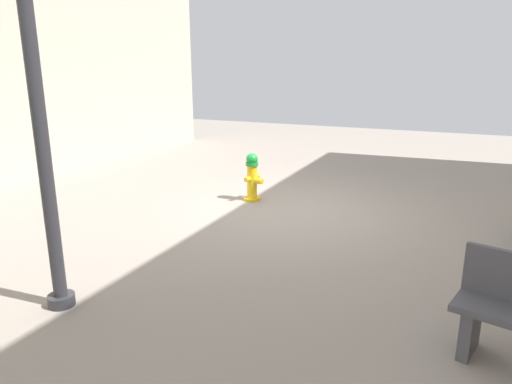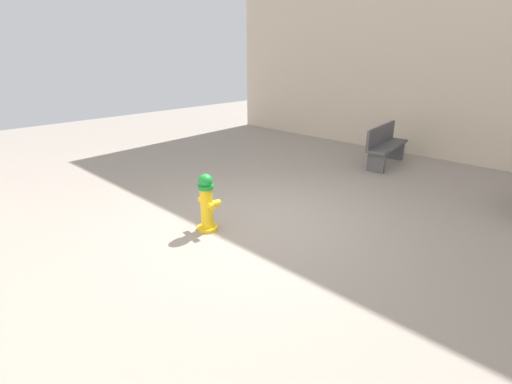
# 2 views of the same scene
# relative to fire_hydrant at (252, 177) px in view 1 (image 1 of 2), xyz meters

# --- Properties ---
(ground_plane) EXTENTS (23.40, 23.40, 0.00)m
(ground_plane) POSITION_rel_fire_hydrant_xyz_m (-0.86, 0.41, -0.45)
(ground_plane) COLOR gray
(fire_hydrant) EXTENTS (0.39, 0.42, 0.90)m
(fire_hydrant) POSITION_rel_fire_hydrant_xyz_m (0.00, 0.00, 0.00)
(fire_hydrant) COLOR gold
(fire_hydrant) RESTS_ON ground_plane
(street_lamp) EXTENTS (0.36, 0.36, 4.32)m
(street_lamp) POSITION_rel_fire_hydrant_xyz_m (0.17, 4.45, 2.20)
(street_lamp) COLOR #2D2D33
(street_lamp) RESTS_ON ground_plane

